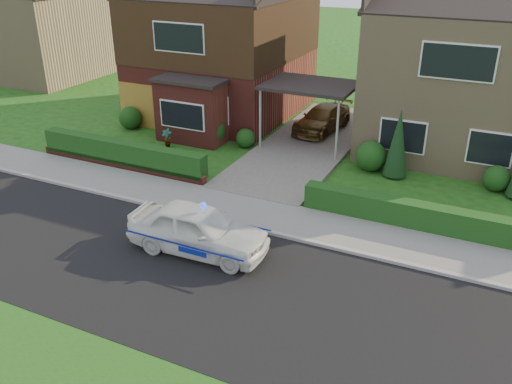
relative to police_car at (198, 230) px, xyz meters
The scene contains 24 objects.
ground 1.47m from the police_car, 98.88° to the right, with size 120.00×120.00×0.00m, color #1D4512.
road 1.47m from the police_car, 98.88° to the right, with size 60.00×6.00×0.02m, color black.
kerb 1.91m from the police_car, 96.37° to the left, with size 60.00×0.16×0.12m, color #9E9993.
sidewalk 2.91m from the police_car, 94.01° to the left, with size 60.00×2.00×0.10m, color slate.
driveway 9.75m from the police_car, 91.17° to the left, with size 3.80×12.00×0.12m, color #666059.
house_left 14.32m from the police_car, 115.34° to the left, with size 7.50×9.53×7.25m.
house_right 14.21m from the police_car, 66.24° to the left, with size 7.50×8.06×7.25m.
carport_link 9.88m from the police_car, 91.17° to the left, with size 3.80×3.00×2.77m.
garage_door 12.12m from the police_car, 134.19° to the left, with size 2.20×0.10×2.10m, color brown.
dwarf_wall 7.25m from the police_car, 146.11° to the left, with size 7.70×0.25×0.36m, color maroon.
hedge_left 7.35m from the police_car, 145.13° to the left, with size 7.50×0.55×0.90m, color #103411.
hedge_right 6.97m from the police_car, 36.06° to the left, with size 7.50×0.55×0.80m, color #103411.
shrub_left_far 11.98m from the police_car, 136.59° to the left, with size 1.08×1.08×1.08m, color #103411.
shrub_left_mid 9.06m from the police_car, 117.61° to the left, with size 1.32×1.32×1.32m, color #103411.
shrub_left_near 8.73m from the police_car, 107.33° to the left, with size 0.84×0.84×0.84m, color #103411.
shrub_right_near 8.67m from the police_car, 69.73° to the left, with size 1.20×1.20×1.20m, color #103411.
shrub_right_mid 11.21m from the police_car, 47.27° to the left, with size 0.96×0.96×0.96m, color #103411.
conifer_a 8.90m from the police_car, 63.22° to the left, with size 0.90×0.90×2.60m, color black.
neighbour_left 25.07m from the police_car, 143.90° to the left, with size 6.50×7.00×5.20m, color tan.
police_car is the anchor object (origin of this frame).
driveway_car 11.61m from the police_car, 91.06° to the left, with size 1.57×3.87×1.12m, color brown.
potted_plant_a 8.80m from the police_car, 129.79° to the left, with size 0.45×0.30×0.85m, color gray.
potted_plant_b 9.98m from the police_car, 151.70° to the left, with size 0.40×0.32×0.73m, color gray.
potted_plant_c 6.21m from the police_car, 122.26° to the left, with size 0.40×0.40×0.71m, color gray.
Camera 1 is at (7.59, -10.39, 8.45)m, focal length 38.00 mm.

